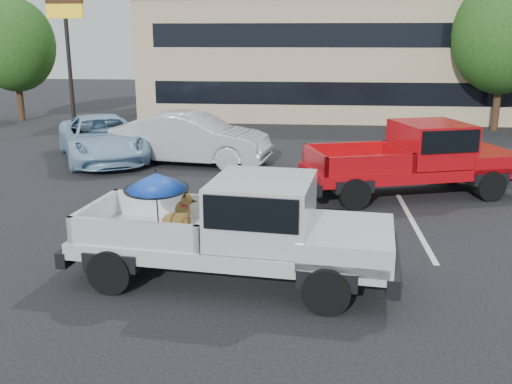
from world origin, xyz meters
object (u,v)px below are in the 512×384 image
(tree_back, at_px, (406,31))
(red_pickup, at_px, (424,156))
(silver_pickup, at_px, (249,225))
(blue_suv, at_px, (102,138))
(tree_right, at_px, (504,35))
(motel_sign, at_px, (66,24))
(tree_left, at_px, (14,45))
(silver_sedan, at_px, (191,139))

(tree_back, bearing_deg, red_pickup, -96.94)
(silver_pickup, relative_size, blue_suv, 1.07)
(silver_pickup, distance_m, red_pickup, 7.39)
(tree_right, bearing_deg, motel_sign, -173.99)
(red_pickup, distance_m, blue_suv, 10.82)
(motel_sign, xyz_separation_m, tree_right, (19.00, 2.00, -0.44))
(silver_pickup, bearing_deg, tree_left, 132.78)
(tree_right, bearing_deg, tree_left, 177.51)
(tree_right, distance_m, silver_pickup, 20.17)
(silver_sedan, xyz_separation_m, blue_suv, (-3.22, 0.34, -0.10))
(tree_left, relative_size, silver_sedan, 1.15)
(silver_pickup, bearing_deg, tree_right, 68.29)
(red_pickup, bearing_deg, motel_sign, 128.35)
(silver_sedan, bearing_deg, blue_suv, 92.32)
(motel_sign, bearing_deg, tree_left, 143.13)
(tree_left, bearing_deg, motel_sign, -36.87)
(motel_sign, distance_m, red_pickup, 16.94)
(motel_sign, distance_m, tree_right, 19.11)
(tree_back, xyz_separation_m, silver_pickup, (-6.46, -25.53, -3.36))
(tree_right, relative_size, red_pickup, 1.08)
(silver_sedan, bearing_deg, motel_sign, 55.31)
(tree_right, distance_m, silver_sedan, 15.20)
(silver_pickup, distance_m, silver_sedan, 9.79)
(silver_pickup, bearing_deg, silver_sedan, 113.90)
(motel_sign, height_order, blue_suv, motel_sign)
(tree_left, height_order, blue_suv, tree_left)
(tree_back, distance_m, blue_suv, 20.56)
(tree_right, xyz_separation_m, red_pickup, (-5.36, -11.38, -3.14))
(motel_sign, bearing_deg, tree_back, 32.01)
(red_pickup, xyz_separation_m, silver_sedan, (-7.01, 3.19, -0.21))
(red_pickup, bearing_deg, tree_back, 65.93)
(tree_right, relative_size, silver_sedan, 1.30)
(motel_sign, height_order, silver_pickup, motel_sign)
(tree_left, relative_size, silver_pickup, 1.02)
(silver_sedan, height_order, blue_suv, silver_sedan)
(tree_back, height_order, red_pickup, tree_back)
(tree_right, height_order, red_pickup, tree_right)
(motel_sign, height_order, silver_sedan, motel_sign)
(motel_sign, relative_size, tree_left, 1.00)
(tree_left, height_order, silver_pickup, tree_left)
(tree_right, bearing_deg, red_pickup, -115.21)
(motel_sign, xyz_separation_m, tree_back, (16.00, 10.00, -0.24))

